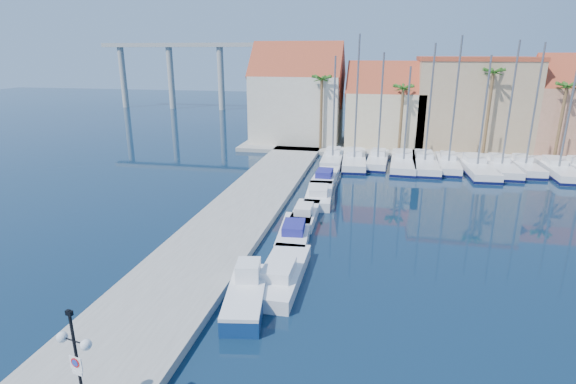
# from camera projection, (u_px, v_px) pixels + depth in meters

# --- Properties ---
(ground) EXTENTS (260.00, 260.00, 0.00)m
(ground) POSITION_uv_depth(u_px,v_px,m) (324.00, 371.00, 18.53)
(ground) COLOR black
(ground) RESTS_ON ground
(quay_west) EXTENTS (6.00, 77.00, 0.50)m
(quay_west) POSITION_uv_depth(u_px,v_px,m) (226.00, 228.00, 32.83)
(quay_west) COLOR gray
(quay_west) RESTS_ON ground
(shore_north) EXTENTS (54.00, 16.00, 0.50)m
(shore_north) POSITION_uv_depth(u_px,v_px,m) (442.00, 146.00, 61.31)
(shore_north) COLOR gray
(shore_north) RESTS_ON ground
(lamp_post) EXTENTS (1.42, 0.58, 4.22)m
(lamp_post) POSITION_uv_depth(u_px,v_px,m) (75.00, 349.00, 14.79)
(lamp_post) COLOR black
(lamp_post) RESTS_ON quay_west
(fishing_boat) EXTENTS (2.79, 5.84, 1.96)m
(fishing_boat) POSITION_uv_depth(u_px,v_px,m) (246.00, 293.00, 23.24)
(fishing_boat) COLOR navy
(fishing_boat) RESTS_ON ground
(motorboat_west_0) EXTENTS (2.27, 7.05, 1.40)m
(motorboat_west_0) POSITION_uv_depth(u_px,v_px,m) (281.00, 274.00, 25.59)
(motorboat_west_0) COLOR white
(motorboat_west_0) RESTS_ON ground
(motorboat_west_1) EXTENTS (2.56, 6.50, 1.40)m
(motorboat_west_1) POSITION_uv_depth(u_px,v_px,m) (295.00, 232.00, 31.49)
(motorboat_west_1) COLOR white
(motorboat_west_1) RESTS_ON ground
(motorboat_west_2) EXTENTS (1.94, 5.71, 1.40)m
(motorboat_west_2) POSITION_uv_depth(u_px,v_px,m) (305.00, 214.00, 34.99)
(motorboat_west_2) COLOR white
(motorboat_west_2) RESTS_ON ground
(motorboat_west_3) EXTENTS (2.68, 6.99, 1.40)m
(motorboat_west_3) POSITION_uv_depth(u_px,v_px,m) (319.00, 194.00, 39.78)
(motorboat_west_3) COLOR white
(motorboat_west_3) RESTS_ON ground
(motorboat_west_4) EXTENTS (2.25, 6.77, 1.40)m
(motorboat_west_4) POSITION_uv_depth(u_px,v_px,m) (325.00, 177.00, 45.25)
(motorboat_west_4) COLOR white
(motorboat_west_4) RESTS_ON ground
(sailboat_0) EXTENTS (2.56, 8.71, 12.19)m
(sailboat_0) POSITION_uv_depth(u_px,v_px,m) (333.00, 158.00, 53.12)
(sailboat_0) COLOR white
(sailboat_0) RESTS_ON ground
(sailboat_1) EXTENTS (3.22, 10.04, 14.45)m
(sailboat_1) POSITION_uv_depth(u_px,v_px,m) (354.00, 159.00, 52.35)
(sailboat_1) COLOR white
(sailboat_1) RESTS_ON ground
(sailboat_2) EXTENTS (2.62, 8.49, 12.57)m
(sailboat_2) POSITION_uv_depth(u_px,v_px,m) (378.00, 159.00, 52.28)
(sailboat_2) COLOR white
(sailboat_2) RESTS_ON ground
(sailboat_3) EXTENTS (3.15, 10.45, 11.12)m
(sailboat_3) POSITION_uv_depth(u_px,v_px,m) (403.00, 162.00, 51.46)
(sailboat_3) COLOR white
(sailboat_3) RESTS_ON ground
(sailboat_4) EXTENTS (2.81, 10.34, 13.48)m
(sailboat_4) POSITION_uv_depth(u_px,v_px,m) (424.00, 162.00, 51.07)
(sailboat_4) COLOR white
(sailboat_4) RESTS_ON ground
(sailboat_5) EXTENTS (2.68, 8.79, 14.24)m
(sailboat_5) POSITION_uv_depth(u_px,v_px,m) (448.00, 163.00, 50.57)
(sailboat_5) COLOR white
(sailboat_5) RESTS_ON ground
(sailboat_6) EXTENTS (3.45, 10.81, 12.31)m
(sailboat_6) POSITION_uv_depth(u_px,v_px,m) (476.00, 166.00, 49.29)
(sailboat_6) COLOR white
(sailboat_6) RESTS_ON ground
(sailboat_7) EXTENTS (2.68, 9.51, 13.76)m
(sailboat_7) POSITION_uv_depth(u_px,v_px,m) (500.00, 166.00, 49.37)
(sailboat_7) COLOR white
(sailboat_7) RESTS_ON ground
(sailboat_8) EXTENTS (2.64, 8.26, 13.55)m
(sailboat_8) POSITION_uv_depth(u_px,v_px,m) (524.00, 165.00, 49.41)
(sailboat_8) COLOR white
(sailboat_8) RESTS_ON ground
(sailboat_9) EXTENTS (2.65, 9.72, 12.10)m
(sailboat_9) POSITION_uv_depth(u_px,v_px,m) (556.00, 169.00, 48.18)
(sailboat_9) COLOR white
(sailboat_9) RESTS_ON ground
(building_0) EXTENTS (12.30, 9.00, 13.50)m
(building_0) POSITION_uv_depth(u_px,v_px,m) (298.00, 97.00, 62.43)
(building_0) COLOR beige
(building_0) RESTS_ON shore_north
(building_1) EXTENTS (10.30, 8.00, 11.00)m
(building_1) POSITION_uv_depth(u_px,v_px,m) (385.00, 108.00, 60.44)
(building_1) COLOR #CFB692
(building_1) RESTS_ON shore_north
(building_2) EXTENTS (14.20, 10.20, 11.50)m
(building_2) POSITION_uv_depth(u_px,v_px,m) (471.00, 102.00, 58.92)
(building_2) COLOR tan
(building_2) RESTS_ON shore_north
(building_3) EXTENTS (10.30, 8.00, 12.00)m
(building_3) POSITION_uv_depth(u_px,v_px,m) (574.00, 108.00, 55.75)
(building_3) COLOR #B17B5A
(building_3) RESTS_ON shore_north
(palm_0) EXTENTS (2.60, 2.60, 10.15)m
(palm_0) POSITION_uv_depth(u_px,v_px,m) (322.00, 81.00, 56.21)
(palm_0) COLOR brown
(palm_0) RESTS_ON shore_north
(palm_1) EXTENTS (2.60, 2.60, 9.15)m
(palm_1) POSITION_uv_depth(u_px,v_px,m) (403.00, 90.00, 54.53)
(palm_1) COLOR brown
(palm_1) RESTS_ON shore_north
(palm_2) EXTENTS (2.60, 2.60, 11.15)m
(palm_2) POSITION_uv_depth(u_px,v_px,m) (493.00, 75.00, 52.00)
(palm_2) COLOR brown
(palm_2) RESTS_ON shore_north
(palm_3) EXTENTS (2.60, 2.60, 9.65)m
(palm_3) POSITION_uv_depth(u_px,v_px,m) (567.00, 89.00, 50.85)
(palm_3) COLOR brown
(palm_3) RESTS_ON shore_north
(viaduct) EXTENTS (48.00, 2.20, 14.45)m
(viaduct) POSITION_uv_depth(u_px,v_px,m) (199.00, 63.00, 99.70)
(viaduct) COLOR #9E9E99
(viaduct) RESTS_ON ground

